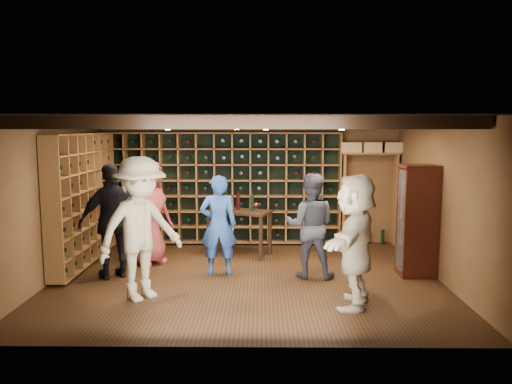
{
  "coord_description": "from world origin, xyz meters",
  "views": [
    {
      "loc": [
        0.23,
        -7.63,
        2.36
      ],
      "look_at": [
        0.15,
        0.2,
        1.35
      ],
      "focal_mm": 35.0,
      "sensor_mm": 36.0,
      "label": 1
    }
  ],
  "objects_px": {
    "man_grey_suit": "(310,226)",
    "guest_beige": "(355,241)",
    "display_cabinet": "(417,223)",
    "guest_khaki": "(140,229)",
    "guest_red_floral": "(148,212)",
    "guest_woman_black": "(113,221)",
    "man_blue_shirt": "(218,225)",
    "tasting_table": "(239,215)"
  },
  "relations": [
    {
      "from": "display_cabinet",
      "to": "guest_red_floral",
      "type": "relative_size",
      "value": 0.96
    },
    {
      "from": "display_cabinet",
      "to": "guest_red_floral",
      "type": "height_order",
      "value": "guest_red_floral"
    },
    {
      "from": "guest_beige",
      "to": "tasting_table",
      "type": "distance_m",
      "value": 3.12
    },
    {
      "from": "man_grey_suit",
      "to": "guest_woman_black",
      "type": "distance_m",
      "value": 3.1
    },
    {
      "from": "guest_woman_black",
      "to": "guest_beige",
      "type": "relative_size",
      "value": 1.02
    },
    {
      "from": "man_blue_shirt",
      "to": "man_grey_suit",
      "type": "xyz_separation_m",
      "value": [
        1.46,
        -0.12,
        0.02
      ]
    },
    {
      "from": "guest_woman_black",
      "to": "guest_beige",
      "type": "bearing_deg",
      "value": 127.84
    },
    {
      "from": "display_cabinet",
      "to": "guest_red_floral",
      "type": "bearing_deg",
      "value": 171.87
    },
    {
      "from": "guest_red_floral",
      "to": "guest_woman_black",
      "type": "xyz_separation_m",
      "value": [
        -0.37,
        -0.82,
        -0.01
      ]
    },
    {
      "from": "guest_khaki",
      "to": "tasting_table",
      "type": "height_order",
      "value": "guest_khaki"
    },
    {
      "from": "display_cabinet",
      "to": "guest_woman_black",
      "type": "height_order",
      "value": "guest_woman_black"
    },
    {
      "from": "guest_beige",
      "to": "tasting_table",
      "type": "relative_size",
      "value": 1.42
    },
    {
      "from": "display_cabinet",
      "to": "guest_beige",
      "type": "xyz_separation_m",
      "value": [
        -1.25,
        -1.41,
        0.03
      ]
    },
    {
      "from": "guest_woman_black",
      "to": "tasting_table",
      "type": "height_order",
      "value": "guest_woman_black"
    },
    {
      "from": "man_blue_shirt",
      "to": "guest_beige",
      "type": "height_order",
      "value": "guest_beige"
    },
    {
      "from": "guest_red_floral",
      "to": "display_cabinet",
      "type": "bearing_deg",
      "value": -57.25
    },
    {
      "from": "guest_red_floral",
      "to": "guest_woman_black",
      "type": "relative_size",
      "value": 1.01
    },
    {
      "from": "man_blue_shirt",
      "to": "guest_woman_black",
      "type": "distance_m",
      "value": 1.65
    },
    {
      "from": "display_cabinet",
      "to": "man_blue_shirt",
      "type": "bearing_deg",
      "value": 179.75
    },
    {
      "from": "guest_woman_black",
      "to": "guest_khaki",
      "type": "distance_m",
      "value": 1.19
    },
    {
      "from": "guest_khaki",
      "to": "tasting_table",
      "type": "bearing_deg",
      "value": 17.1
    },
    {
      "from": "man_blue_shirt",
      "to": "tasting_table",
      "type": "xyz_separation_m",
      "value": [
        0.28,
        1.23,
        -0.06
      ]
    },
    {
      "from": "display_cabinet",
      "to": "guest_khaki",
      "type": "bearing_deg",
      "value": -164.28
    },
    {
      "from": "man_blue_shirt",
      "to": "guest_woman_black",
      "type": "height_order",
      "value": "guest_woman_black"
    },
    {
      "from": "display_cabinet",
      "to": "tasting_table",
      "type": "xyz_separation_m",
      "value": [
        -2.89,
        1.24,
        -0.11
      ]
    },
    {
      "from": "man_blue_shirt",
      "to": "guest_beige",
      "type": "relative_size",
      "value": 0.91
    },
    {
      "from": "guest_beige",
      "to": "man_grey_suit",
      "type": "bearing_deg",
      "value": -141.2
    },
    {
      "from": "display_cabinet",
      "to": "guest_khaki",
      "type": "relative_size",
      "value": 0.89
    },
    {
      "from": "display_cabinet",
      "to": "guest_woman_black",
      "type": "relative_size",
      "value": 0.97
    },
    {
      "from": "display_cabinet",
      "to": "tasting_table",
      "type": "height_order",
      "value": "display_cabinet"
    },
    {
      "from": "guest_khaki",
      "to": "tasting_table",
      "type": "xyz_separation_m",
      "value": [
        1.25,
        2.4,
        -0.24
      ]
    },
    {
      "from": "guest_red_floral",
      "to": "tasting_table",
      "type": "xyz_separation_m",
      "value": [
        1.55,
        0.61,
        -0.16
      ]
    },
    {
      "from": "guest_khaki",
      "to": "tasting_table",
      "type": "distance_m",
      "value": 2.72
    },
    {
      "from": "tasting_table",
      "to": "guest_khaki",
      "type": "bearing_deg",
      "value": -96.31
    },
    {
      "from": "man_grey_suit",
      "to": "guest_khaki",
      "type": "relative_size",
      "value": 0.84
    },
    {
      "from": "display_cabinet",
      "to": "man_grey_suit",
      "type": "xyz_separation_m",
      "value": [
        -1.71,
        -0.11,
        -0.03
      ]
    },
    {
      "from": "guest_woman_black",
      "to": "guest_khaki",
      "type": "height_order",
      "value": "guest_khaki"
    },
    {
      "from": "guest_woman_black",
      "to": "guest_beige",
      "type": "distance_m",
      "value": 3.76
    },
    {
      "from": "guest_woman_black",
      "to": "guest_khaki",
      "type": "xyz_separation_m",
      "value": [
        0.67,
        -0.98,
        0.08
      ]
    },
    {
      "from": "man_grey_suit",
      "to": "guest_red_floral",
      "type": "relative_size",
      "value": 0.91
    },
    {
      "from": "man_grey_suit",
      "to": "guest_beige",
      "type": "distance_m",
      "value": 1.38
    },
    {
      "from": "man_grey_suit",
      "to": "display_cabinet",
      "type": "bearing_deg",
      "value": -166.56
    }
  ]
}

